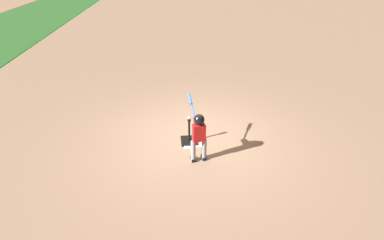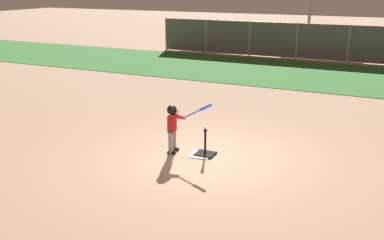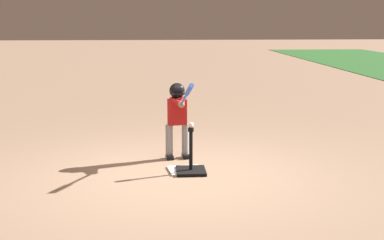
# 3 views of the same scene
# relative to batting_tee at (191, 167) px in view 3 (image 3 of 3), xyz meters

# --- Properties ---
(ground_plane) EXTENTS (90.00, 90.00, 0.00)m
(ground_plane) POSITION_rel_batting_tee_xyz_m (0.16, -0.20, -0.08)
(ground_plane) COLOR #93755B
(home_plate) EXTENTS (0.49, 0.49, 0.02)m
(home_plate) POSITION_rel_batting_tee_xyz_m (-0.08, -0.07, -0.07)
(home_plate) COLOR white
(home_plate) RESTS_ON ground_plane
(batting_tee) EXTENTS (0.43, 0.39, 0.60)m
(batting_tee) POSITION_rel_batting_tee_xyz_m (0.00, 0.00, 0.00)
(batting_tee) COLOR black
(batting_tee) RESTS_ON ground_plane
(batter_child) EXTENTS (1.02, 0.36, 1.21)m
(batter_child) POSITION_rel_batting_tee_xyz_m (-0.71, -0.14, 0.62)
(batter_child) COLOR gray
(batter_child) RESTS_ON ground_plane
(baseball) EXTENTS (0.07, 0.07, 0.07)m
(baseball) POSITION_rel_batting_tee_xyz_m (0.00, 0.00, 0.56)
(baseball) COLOR white
(baseball) RESTS_ON batting_tee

